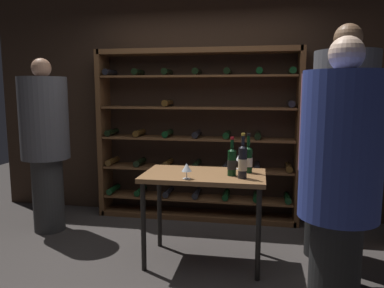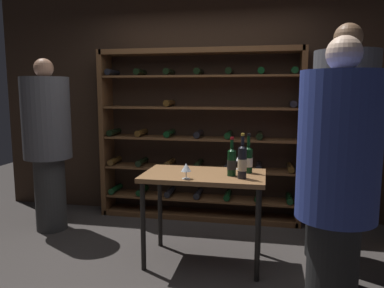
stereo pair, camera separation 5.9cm
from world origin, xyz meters
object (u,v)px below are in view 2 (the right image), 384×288
(tasting_table, at_px, (204,184))
(person_bystander_dark_jacket, at_px, (337,181))
(wine_bottle_gold_foil, at_px, (232,162))
(wine_glass_stemmed_left, at_px, (186,168))
(wine_rack, at_px, (198,137))
(person_guest_plum_blouse, at_px, (47,138))
(wine_bottle_amber_reserve, at_px, (248,159))
(wine_glass_stemmed_right, at_px, (240,158))
(person_host_in_suit, at_px, (327,146))
(person_guest_khaki, at_px, (342,147))
(wine_bottle_black_capsule, at_px, (242,162))

(tasting_table, xyz_separation_m, person_bystander_dark_jacket, (0.95, -0.93, 0.30))
(wine_bottle_gold_foil, height_order, wine_glass_stemmed_left, wine_bottle_gold_foil)
(tasting_table, bearing_deg, wine_rack, 102.70)
(person_guest_plum_blouse, relative_size, wine_bottle_amber_reserve, 5.32)
(wine_bottle_amber_reserve, bearing_deg, wine_rack, 121.12)
(person_bystander_dark_jacket, bearing_deg, wine_glass_stemmed_right, -25.62)
(wine_glass_stemmed_left, bearing_deg, tasting_table, 64.11)
(wine_rack, height_order, wine_glass_stemmed_left, wine_rack)
(tasting_table, xyz_separation_m, person_host_in_suit, (1.08, 0.34, 0.32))
(person_bystander_dark_jacket, height_order, person_guest_khaki, person_guest_khaki)
(person_guest_plum_blouse, distance_m, wine_bottle_gold_foil, 2.13)
(person_guest_khaki, bearing_deg, tasting_table, 104.09)
(wine_glass_stemmed_left, bearing_deg, wine_rack, 96.21)
(person_bystander_dark_jacket, distance_m, person_host_in_suit, 1.28)
(wine_rack, relative_size, person_bystander_dark_jacket, 1.30)
(person_bystander_dark_jacket, xyz_separation_m, wine_bottle_gold_foil, (-0.70, 0.89, -0.08))
(person_host_in_suit, bearing_deg, wine_bottle_black_capsule, 3.15)
(wine_bottle_amber_reserve, xyz_separation_m, wine_glass_stemmed_left, (-0.49, -0.34, -0.03))
(person_guest_khaki, distance_m, wine_bottle_black_capsule, 0.78)
(wine_rack, height_order, tasting_table, wine_rack)
(wine_glass_stemmed_left, bearing_deg, person_bystander_dark_jacket, -33.42)
(person_host_in_suit, relative_size, wine_bottle_gold_foil, 5.70)
(wine_bottle_black_capsule, distance_m, wine_glass_stemmed_left, 0.47)
(person_guest_khaki, height_order, wine_bottle_black_capsule, person_guest_khaki)
(wine_rack, relative_size, wine_glass_stemmed_left, 18.24)
(person_guest_khaki, bearing_deg, wine_bottle_black_capsule, 108.07)
(wine_glass_stemmed_right, xyz_separation_m, wine_glass_stemmed_left, (-0.41, -0.47, -0.02))
(wine_rack, bearing_deg, wine_bottle_amber_reserve, -58.88)
(person_bystander_dark_jacket, relative_size, wine_glass_stemmed_right, 12.34)
(wine_bottle_black_capsule, bearing_deg, tasting_table, 159.93)
(wine_rack, xyz_separation_m, person_guest_khaki, (1.36, -1.40, 0.13))
(person_host_in_suit, height_order, wine_bottle_gold_foil, person_host_in_suit)
(person_host_in_suit, relative_size, wine_glass_stemmed_right, 12.73)
(wine_rack, height_order, person_guest_khaki, person_guest_khaki)
(tasting_table, bearing_deg, wine_bottle_gold_foil, -8.44)
(person_host_in_suit, relative_size, wine_glass_stemmed_left, 14.45)
(person_guest_plum_blouse, relative_size, person_guest_khaki, 0.93)
(tasting_table, relative_size, person_host_in_suit, 0.56)
(wine_glass_stemmed_right, bearing_deg, tasting_table, -140.96)
(wine_glass_stemmed_right, bearing_deg, wine_bottle_black_capsule, -82.89)
(person_guest_khaki, bearing_deg, person_host_in_suit, 27.79)
(person_guest_khaki, bearing_deg, wine_bottle_amber_reserve, 90.82)
(wine_rack, bearing_deg, wine_bottle_black_capsule, -65.00)
(person_guest_plum_blouse, bearing_deg, wine_bottle_amber_reserve, -105.64)
(tasting_table, distance_m, wine_glass_stemmed_left, 0.32)
(person_guest_plum_blouse, height_order, person_host_in_suit, person_host_in_suit)
(wine_bottle_gold_foil, xyz_separation_m, wine_bottle_amber_reserve, (0.13, 0.14, 0.00))
(person_bystander_dark_jacket, distance_m, wine_bottle_gold_foil, 1.14)
(wine_bottle_amber_reserve, relative_size, wine_glass_stemmed_right, 2.36)
(person_guest_plum_blouse, height_order, wine_glass_stemmed_right, person_guest_plum_blouse)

